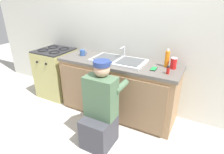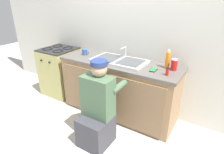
% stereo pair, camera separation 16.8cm
% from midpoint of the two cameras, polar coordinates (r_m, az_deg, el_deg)
% --- Properties ---
extents(ground_plane, '(12.00, 12.00, 0.00)m').
position_cam_midpoint_polar(ground_plane, '(2.96, 0.61, -13.15)').
color(ground_plane, beige).
extents(back_wall, '(6.00, 0.10, 2.50)m').
position_cam_midpoint_polar(back_wall, '(2.99, 7.45, 13.38)').
color(back_wall, silver).
rests_on(back_wall, ground_plane).
extents(counter_cabinet, '(1.80, 0.62, 0.83)m').
position_cam_midpoint_polar(counter_cabinet, '(2.95, 3.61, -3.77)').
color(counter_cabinet, '#997551').
rests_on(counter_cabinet, ground_plane).
extents(countertop, '(1.84, 0.62, 0.04)m').
position_cam_midpoint_polar(countertop, '(2.79, 3.93, 4.28)').
color(countertop, '#5B5651').
rests_on(countertop, counter_cabinet).
extents(sink_double_basin, '(0.80, 0.44, 0.19)m').
position_cam_midpoint_polar(sink_double_basin, '(2.78, 3.98, 5.07)').
color(sink_double_basin, silver).
rests_on(sink_double_basin, countertop).
extents(stove_range, '(0.59, 0.62, 0.90)m').
position_cam_midpoint_polar(stove_range, '(3.68, -14.16, 1.74)').
color(stove_range, tan).
rests_on(stove_range, ground_plane).
extents(plumber_person, '(0.42, 0.61, 1.10)m').
position_cam_midpoint_polar(plumber_person, '(2.35, -2.38, -10.47)').
color(plumber_person, '#3F3F47').
rests_on(plumber_person, ground_plane).
extents(soda_cup_red, '(0.08, 0.08, 0.15)m').
position_cam_midpoint_polar(soda_cup_red, '(2.59, 20.18, 3.52)').
color(soda_cup_red, red).
rests_on(soda_cup_red, countertop).
extents(cell_phone, '(0.07, 0.14, 0.01)m').
position_cam_midpoint_polar(cell_phone, '(2.52, 14.43, 2.07)').
color(cell_phone, black).
rests_on(cell_phone, countertop).
extents(spice_bottle_red, '(0.04, 0.04, 0.10)m').
position_cam_midpoint_polar(spice_bottle_red, '(2.40, 18.46, 1.58)').
color(spice_bottle_red, red).
rests_on(spice_bottle_red, countertop).
extents(soap_bottle_orange, '(0.06, 0.06, 0.25)m').
position_cam_midpoint_polar(soap_bottle_orange, '(2.62, 18.42, 4.91)').
color(soap_bottle_orange, orange).
rests_on(soap_bottle_orange, countertop).
extents(coffee_mug, '(0.13, 0.08, 0.09)m').
position_cam_midpoint_polar(coffee_mug, '(3.10, -6.72, 7.54)').
color(coffee_mug, '#335699').
rests_on(coffee_mug, countertop).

